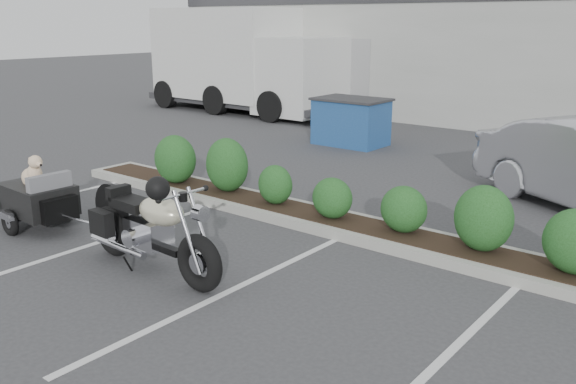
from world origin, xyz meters
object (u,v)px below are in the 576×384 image
Objects in this scene: pet_trailer at (37,197)px; delivery_truck at (244,63)px; motorcycle at (150,230)px; dumpster at (351,121)px.

delivery_truck is (-6.21, 11.56, 1.22)m from pet_trailer.
pet_trailer is 0.26× the size of delivery_truck.
motorcycle is at bearing 1.76° from pet_trailer.
dumpster reaches higher than pet_trailer.
motorcycle is 0.32× the size of delivery_truck.
delivery_truck is (-6.37, 2.79, 1.11)m from dumpster.
motorcycle is 9.18m from dumpster.
motorcycle is at bearing -50.78° from delivery_truck.
motorcycle reaches higher than dumpster.
pet_trailer is at bearing -90.96° from dumpster.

